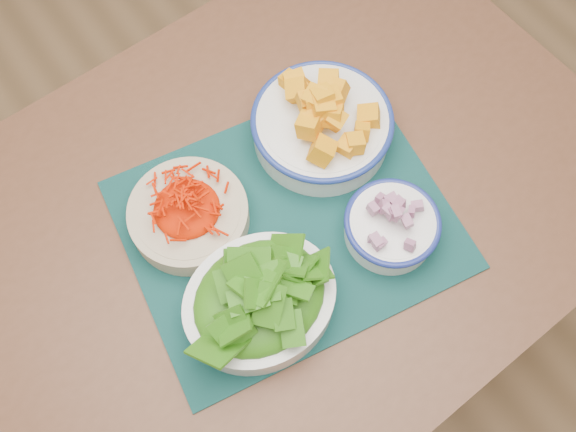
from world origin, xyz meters
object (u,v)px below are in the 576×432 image
object	(u,v)px
squash_bowl	(322,120)
table	(257,240)
carrot_bowl	(188,212)
lettuce_bowl	(259,297)
onion_bowl	(392,224)
placemat	(288,224)

from	to	relation	value
squash_bowl	table	bearing A→B (deg)	-161.33
carrot_bowl	lettuce_bowl	world-z (taller)	lettuce_bowl
table	squash_bowl	xyz separation A→B (m)	(0.18, 0.06, 0.15)
squash_bowl	onion_bowl	bearing A→B (deg)	-94.96
carrot_bowl	onion_bowl	size ratio (longest dim) A/B	1.29
onion_bowl	table	bearing A→B (deg)	137.28
placemat	table	bearing A→B (deg)	142.32
squash_bowl	lettuce_bowl	world-z (taller)	squash_bowl
placemat	lettuce_bowl	world-z (taller)	lettuce_bowl
lettuce_bowl	placemat	bearing A→B (deg)	42.07
table	lettuce_bowl	distance (m)	0.21
placemat	lettuce_bowl	bearing A→B (deg)	-132.80
table	carrot_bowl	world-z (taller)	carrot_bowl
carrot_bowl	onion_bowl	bearing A→B (deg)	-39.20
placemat	carrot_bowl	xyz separation A→B (m)	(-0.12, 0.09, 0.04)
table	carrot_bowl	xyz separation A→B (m)	(-0.09, 0.05, 0.13)
table	placemat	xyz separation A→B (m)	(0.04, -0.04, 0.10)
table	placemat	bearing A→B (deg)	-49.11
squash_bowl	onion_bowl	distance (m)	0.21
table	carrot_bowl	size ratio (longest dim) A/B	5.83
lettuce_bowl	table	bearing A→B (deg)	63.42
carrot_bowl	lettuce_bowl	bearing A→B (deg)	-86.49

